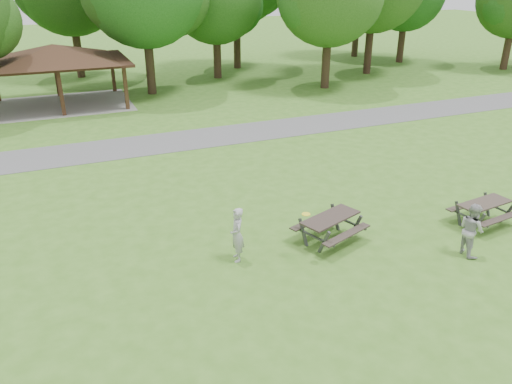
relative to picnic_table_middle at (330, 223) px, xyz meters
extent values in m
plane|color=#3B6C1F|center=(-2.80, -2.29, -0.64)|extent=(160.00, 160.00, 0.00)
cube|color=#4F4F52|center=(-2.80, 11.71, -0.63)|extent=(120.00, 3.20, 0.02)
cube|color=#341E13|center=(-6.80, 19.01, 0.66)|extent=(0.22, 0.22, 2.60)
cube|color=#382314|center=(-6.80, 24.41, 0.66)|extent=(0.22, 0.22, 2.60)
cube|color=#342113|center=(-3.10, 19.01, 0.66)|extent=(0.22, 0.22, 2.60)
cube|color=#352213|center=(-3.10, 24.41, 0.66)|extent=(0.22, 0.22, 2.60)
cube|color=black|center=(-6.80, 21.71, 2.04)|extent=(8.60, 6.60, 0.16)
pyramid|color=black|center=(-6.80, 21.71, 2.62)|extent=(7.01, 7.01, 1.00)
cube|color=gray|center=(-6.80, 21.71, -0.63)|extent=(8.40, 6.40, 0.03)
cylinder|color=black|center=(-0.80, 22.71, 1.37)|extent=(0.60, 0.60, 4.02)
cylinder|color=black|center=(5.20, 26.21, 1.07)|extent=(0.60, 0.60, 3.43)
sphere|color=#134514|center=(6.77, 26.51, 4.71)|extent=(4.55, 4.55, 4.55)
sphere|color=#134313|center=(3.80, 26.01, 4.89)|extent=(4.20, 4.20, 4.20)
cylinder|color=black|center=(11.20, 19.71, 1.25)|extent=(0.60, 0.60, 3.78)
sphere|color=#1C4B15|center=(12.86, 20.01, 5.17)|extent=(4.81, 4.81, 4.81)
sphere|color=#1C4D16|center=(9.72, 19.51, 5.36)|extent=(4.44, 4.44, 4.44)
cylinder|color=black|center=(17.20, 23.21, 1.46)|extent=(0.60, 0.60, 4.20)
cylinder|color=black|center=(23.20, 26.71, 1.14)|extent=(0.60, 0.60, 3.57)
cylinder|color=#301F15|center=(29.20, 20.21, 1.04)|extent=(0.60, 0.60, 3.36)
sphere|color=#164413|center=(27.92, 20.01, 4.64)|extent=(3.84, 3.84, 3.84)
cylinder|color=#301F15|center=(-4.80, 30.71, 1.42)|extent=(0.60, 0.60, 4.13)
cylinder|color=black|center=(8.20, 29.71, 1.63)|extent=(0.60, 0.60, 4.55)
cylinder|color=black|center=(21.20, 31.21, 1.49)|extent=(0.60, 0.60, 4.27)
cube|color=#2C2320|center=(0.00, 0.00, 0.17)|extent=(2.16, 1.43, 0.06)
cube|color=#2E2621|center=(0.22, -0.63, -0.16)|extent=(1.99, 0.95, 0.04)
cube|color=#2C2520|center=(-0.22, 0.63, -0.16)|extent=(1.99, 0.95, 0.04)
cube|color=#434345|center=(-0.59, -0.66, -0.23)|extent=(0.20, 0.42, 0.87)
cube|color=#414043|center=(-0.87, 0.14, -0.23)|extent=(0.20, 0.42, 0.87)
cube|color=#3D3D40|center=(-0.73, -0.26, -0.20)|extent=(0.61, 1.56, 0.06)
cube|color=#3B3B3D|center=(0.87, -0.14, -0.23)|extent=(0.20, 0.42, 0.87)
cube|color=#39393B|center=(0.59, 0.66, -0.23)|extent=(0.20, 0.42, 0.87)
cube|color=#3B3B3E|center=(0.73, 0.26, -0.20)|extent=(0.61, 1.56, 0.06)
cube|color=#312923|center=(5.33, -0.98, 0.13)|extent=(1.97, 0.97, 0.05)
cube|color=#2F2622|center=(5.41, -1.60, -0.19)|extent=(1.91, 0.50, 0.04)
cube|color=#302922|center=(5.26, -0.36, -0.19)|extent=(1.91, 0.50, 0.04)
cube|color=#3E3F41|center=(4.66, -1.46, -0.26)|extent=(0.11, 0.40, 0.82)
cube|color=#39393B|center=(4.56, -0.68, -0.26)|extent=(0.11, 0.40, 0.82)
cube|color=#444447|center=(4.61, -1.07, -0.23)|extent=(0.25, 1.54, 0.05)
cube|color=#3D3D3F|center=(6.10, -1.29, -0.26)|extent=(0.11, 0.40, 0.82)
cube|color=#424244|center=(6.01, -0.50, -0.26)|extent=(0.11, 0.40, 0.82)
cube|color=#3E3F41|center=(6.06, -0.90, -0.23)|extent=(0.25, 1.54, 0.05)
cylinder|color=yellow|center=(-1.21, -0.61, 0.81)|extent=(0.32, 0.32, 0.02)
imported|color=#A2A3A5|center=(-3.08, 0.08, 0.19)|extent=(0.50, 0.67, 1.66)
imported|color=#A1A1A4|center=(3.45, -2.30, 0.18)|extent=(0.72, 0.88, 1.65)
camera|label=1|loc=(-7.50, -11.85, 7.21)|focal=35.00mm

